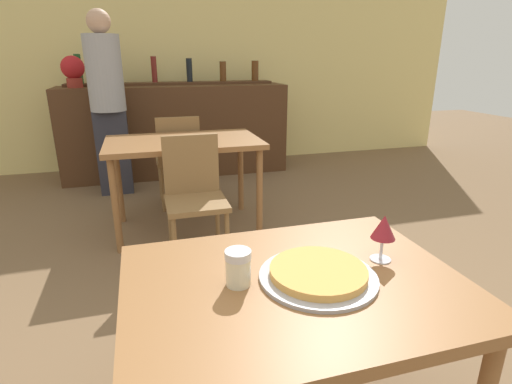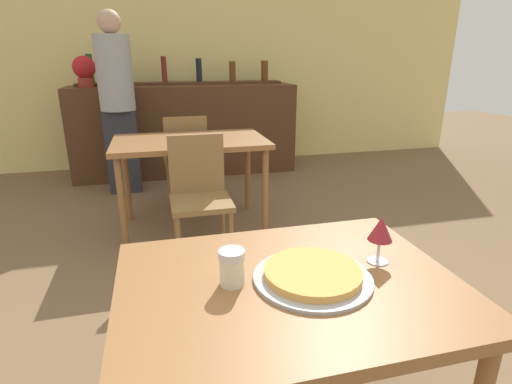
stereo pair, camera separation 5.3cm
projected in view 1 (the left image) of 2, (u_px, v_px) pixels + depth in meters
wall_back at (168, 54)px, 4.96m from camera, size 8.00×0.05×2.80m
dining_table_near at (294, 304)px, 1.24m from camera, size 1.03×0.77×0.72m
dining_table_far at (184, 150)px, 3.14m from camera, size 1.19×0.73×0.75m
bar_counter at (177, 131)px, 4.78m from camera, size 2.60×0.56×1.05m
bar_back_shelf at (173, 79)px, 4.72m from camera, size 2.39×0.24×0.34m
chair_far_side_front at (194, 190)px, 2.71m from camera, size 0.40×0.40×0.87m
chair_far_side_back at (178, 155)px, 3.68m from camera, size 0.40×0.40×0.87m
pizza_tray at (318, 274)px, 1.22m from camera, size 0.36×0.36×0.04m
cheese_shaker at (238, 267)px, 1.17m from camera, size 0.08×0.08×0.11m
person_standing at (107, 98)px, 3.92m from camera, size 0.34×0.34×1.79m
wine_glass at (384, 228)px, 1.30m from camera, size 0.08×0.08×0.16m
potted_plant at (73, 70)px, 4.23m from camera, size 0.24×0.24×0.33m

